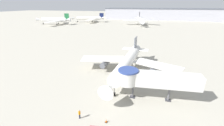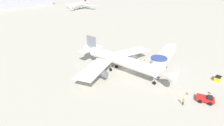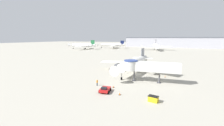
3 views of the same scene
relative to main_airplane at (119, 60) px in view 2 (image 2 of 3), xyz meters
name	(u,v)px [view 2 (image 2 of 3)]	position (x,y,z in m)	size (l,w,h in m)	color
ground_plane	(127,70)	(1.78, -1.61, -3.62)	(800.00, 800.00, 0.00)	#A8A393
main_airplane	(119,60)	(0.00, 0.00, 0.00)	(29.56, 30.07, 8.50)	white
jet_bridge	(163,57)	(6.79, -10.28, 1.03)	(16.18, 4.81, 6.33)	silver
pushback_tug_red	(206,99)	(-0.57, -23.15, -2.94)	(3.01, 3.81, 1.47)	red
service_container_yellow	(218,79)	(10.96, -23.94, -3.01)	(2.22, 1.65, 1.21)	yellow
traffic_cone_near_nose	(187,93)	(-0.06, -19.22, -3.29)	(0.42, 0.42, 0.70)	black
traffic_cone_starboard_wing	(144,60)	(11.47, -2.45, -3.34)	(0.36, 0.36, 0.60)	black
traffic_cone_apron_front	(210,92)	(3.33, -23.35, -3.24)	(0.48, 0.48, 0.79)	black
ground_crew_marshaller	(183,101)	(-4.77, -19.59, -2.60)	(0.31, 0.39, 1.78)	#1E2338
background_jet_red_tail	(80,4)	(86.80, 104.74, 1.01)	(29.93, 33.00, 10.55)	silver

